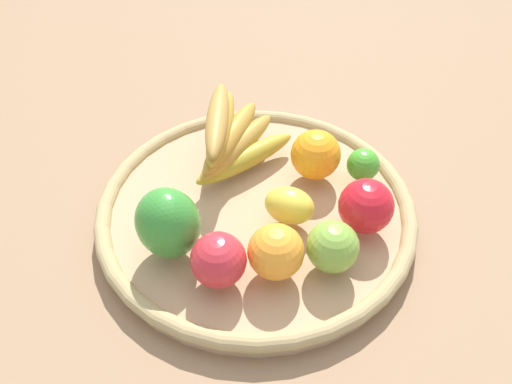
# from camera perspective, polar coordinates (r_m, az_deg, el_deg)

# --- Properties ---
(ground_plane) EXTENTS (2.40, 2.40, 0.00)m
(ground_plane) POSITION_cam_1_polar(r_m,az_deg,el_deg) (0.77, -0.00, -2.94)
(ground_plane) COLOR #926F51
(ground_plane) RESTS_ON ground
(basket) EXTENTS (0.44, 0.44, 0.04)m
(basket) POSITION_cam_1_polar(r_m,az_deg,el_deg) (0.76, -0.00, -2.01)
(basket) COLOR tan
(basket) RESTS_ON ground_plane
(banana_bunch) EXTENTS (0.17, 0.17, 0.09)m
(banana_bunch) POSITION_cam_1_polar(r_m,az_deg,el_deg) (0.79, -2.67, 5.71)
(banana_bunch) COLOR #AA982B
(banana_bunch) RESTS_ON basket
(orange_1) EXTENTS (0.09, 0.09, 0.07)m
(orange_1) POSITION_cam_1_polar(r_m,az_deg,el_deg) (0.65, 1.76, -6.30)
(orange_1) COLOR orange
(orange_1) RESTS_ON basket
(apple_2) EXTENTS (0.10, 0.10, 0.07)m
(apple_2) POSITION_cam_1_polar(r_m,az_deg,el_deg) (0.71, 11.42, -1.45)
(apple_2) COLOR red
(apple_2) RESTS_ON basket
(lime_0) EXTENTS (0.05, 0.05, 0.05)m
(lime_0) POSITION_cam_1_polar(r_m,az_deg,el_deg) (0.79, 11.11, 2.81)
(lime_0) COLOR green
(lime_0) RESTS_ON basket
(orange_0) EXTENTS (0.10, 0.10, 0.07)m
(orange_0) POSITION_cam_1_polar(r_m,az_deg,el_deg) (0.77, 6.25, 3.90)
(orange_0) COLOR orange
(orange_0) RESTS_ON basket
(apple_1) EXTENTS (0.08, 0.08, 0.06)m
(apple_1) POSITION_cam_1_polar(r_m,az_deg,el_deg) (0.66, 8.01, -5.67)
(apple_1) COLOR #7EAB3E
(apple_1) RESTS_ON basket
(bell_pepper) EXTENTS (0.11, 0.11, 0.09)m
(bell_pepper) POSITION_cam_1_polar(r_m,az_deg,el_deg) (0.67, -9.17, -3.21)
(bell_pepper) COLOR #388D32
(bell_pepper) RESTS_ON basket
(apple_0) EXTENTS (0.07, 0.07, 0.07)m
(apple_0) POSITION_cam_1_polar(r_m,az_deg,el_deg) (0.64, -3.95, -7.10)
(apple_0) COLOR red
(apple_0) RESTS_ON basket
(lemon_0) EXTENTS (0.08, 0.08, 0.05)m
(lemon_0) POSITION_cam_1_polar(r_m,az_deg,el_deg) (0.71, 3.50, -1.41)
(lemon_0) COLOR yellow
(lemon_0) RESTS_ON basket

